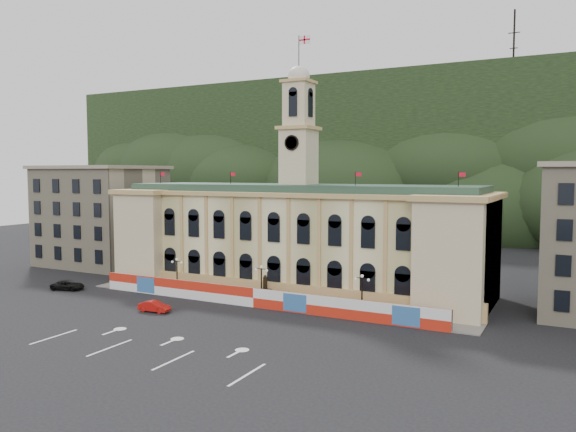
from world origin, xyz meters
The scene contains 13 objects.
ground centered at (0.00, 0.00, 0.00)m, with size 260.00×260.00×0.00m, color black.
lane_markings centered at (0.00, -5.00, 0.00)m, with size 26.00×10.00×0.02m, color white, non-canonical shape.
hill_ridge centered at (0.03, 121.99, 19.48)m, with size 230.00×80.00×64.00m.
city_hall centered at (0.00, 27.63, 7.85)m, with size 56.20×17.60×37.10m.
side_building_left centered at (-43.00, 30.93, 9.33)m, with size 21.00×17.00×18.60m.
hoarding_fence centered at (0.06, 15.07, 1.25)m, with size 50.00×0.44×2.50m.
pavement centered at (0.00, 17.75, 0.08)m, with size 56.00×5.50×0.16m, color slate.
statue centered at (0.00, 18.00, 1.19)m, with size 1.40×1.40×3.72m.
lamp_left centered at (-14.00, 17.00, 3.07)m, with size 1.96×0.44×5.15m.
lamp_center centered at (0.00, 17.00, 3.07)m, with size 1.96×0.44×5.15m.
lamp_right centered at (14.00, 17.00, 3.07)m, with size 1.96×0.44×5.15m.
red_sedan centered at (-9.77, 7.22, 0.68)m, with size 4.24×1.83×1.36m, color #AF110C.
black_suv centered at (-30.00, 11.50, 0.68)m, with size 5.33×3.53×1.36m, color black.
Camera 1 is at (36.84, -46.10, 17.38)m, focal length 35.00 mm.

